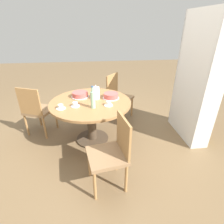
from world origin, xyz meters
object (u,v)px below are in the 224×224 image
at_px(cup_b, 61,107).
at_px(cup_c, 75,105).
at_px(chair_b, 37,109).
at_px(cake_main, 80,95).
at_px(chair_c, 112,151).
at_px(cake_second, 111,96).
at_px(water_bottle, 93,99).
at_px(cup_a, 108,104).
at_px(chair_a, 118,95).
at_px(coffee_pot, 96,93).
at_px(bookshelf, 195,82).

bearing_deg(cup_b, cup_c, 105.34).
bearing_deg(chair_b, cake_main, -165.27).
height_order(chair_c, cake_second, chair_c).
relative_size(water_bottle, cup_c, 2.47).
relative_size(chair_b, cup_b, 6.88).
xyz_separation_m(cup_a, cup_b, (0.02, -0.67, 0.00)).
bearing_deg(chair_a, chair_c, -152.19).
bearing_deg(water_bottle, chair_b, -119.53).
relative_size(chair_b, cup_c, 6.88).
bearing_deg(cake_second, cake_main, -103.24).
xyz_separation_m(coffee_pot, water_bottle, (0.33, -0.05, 0.03)).
bearing_deg(chair_a, coffee_pot, -174.93).
bearing_deg(chair_c, cup_b, -148.33).
bearing_deg(cup_c, chair_b, -123.52).
height_order(coffee_pot, cake_main, coffee_pot).
distance_m(chair_c, cake_second, 1.06).
bearing_deg(cake_main, cup_a, 47.31).
height_order(coffee_pot, cup_b, coffee_pot).
height_order(chair_c, coffee_pot, coffee_pot).
relative_size(chair_b, cake_second, 3.38).
distance_m(chair_a, chair_b, 1.54).
height_order(coffee_pot, cup_a, coffee_pot).
xyz_separation_m(water_bottle, cake_main, (-0.44, -0.20, -0.09)).
relative_size(chair_a, chair_c, 1.00).
relative_size(chair_a, bookshelf, 0.45).
height_order(cake_main, cup_a, cake_main).
height_order(chair_b, cup_b, chair_b).
distance_m(bookshelf, water_bottle, 1.63).
distance_m(chair_a, cup_a, 1.04).
distance_m(cup_a, cup_b, 0.67).
height_order(bookshelf, cup_c, bookshelf).
relative_size(chair_a, chair_b, 1.00).
bearing_deg(cup_b, chair_b, -135.88).
bearing_deg(bookshelf, cup_a, 97.10).
bearing_deg(bookshelf, cake_second, 85.63).
xyz_separation_m(chair_a, water_bottle, (1.02, -0.51, 0.36)).
bearing_deg(bookshelf, chair_a, 54.07).
height_order(cake_second, cup_b, cake_second).
bearing_deg(water_bottle, cup_b, -93.12).
bearing_deg(cake_main, chair_b, -97.48).
bearing_deg(cup_c, chair_c, 29.14).
height_order(bookshelf, coffee_pot, bookshelf).
height_order(bookshelf, cake_second, bookshelf).
relative_size(chair_c, water_bottle, 2.78).
relative_size(coffee_pot, water_bottle, 0.72).
bearing_deg(cake_second, bookshelf, 85.63).
relative_size(bookshelf, cup_a, 15.24).
distance_m(chair_b, bookshelf, 2.62).
height_order(chair_a, chair_b, same).
bearing_deg(cake_main, chair_a, 129.19).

